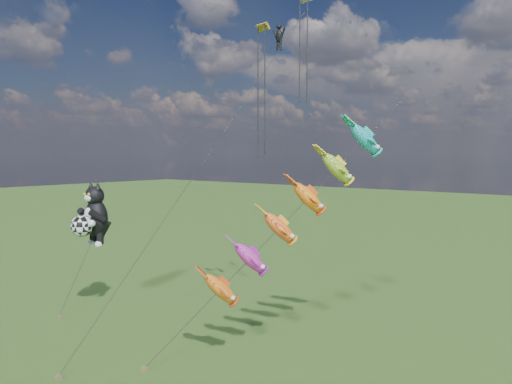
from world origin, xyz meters
The scene contains 3 objects.
cat_kite_rig centered at (3.66, 8.05, 7.61)m, with size 2.39×4.12×10.26m.
fish_windsock_rig centered at (21.08, 10.38, 8.92)m, with size 10.40×12.26×15.86m.
parafoil_rig centered at (17.01, 14.03, 19.86)m, with size 6.38×16.75×23.70m.
Camera 1 is at (37.79, -14.08, 12.46)m, focal length 35.00 mm.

